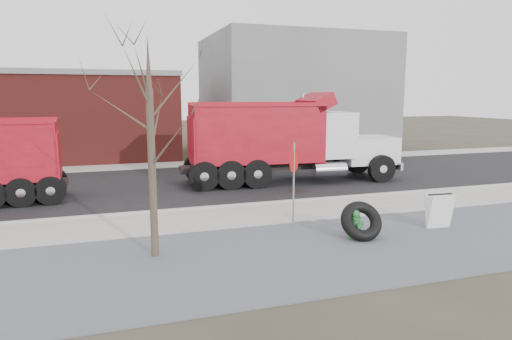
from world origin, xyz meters
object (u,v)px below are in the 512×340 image
object	(u,v)px
sandwich_board	(439,211)
dump_truck_red_a	(284,138)
stop_sign	(294,170)
fire_hydrant	(355,226)
truck_tire	(361,221)

from	to	relation	value
sandwich_board	dump_truck_red_a	bearing A→B (deg)	106.95
stop_sign	sandwich_board	distance (m)	4.39
stop_sign	dump_truck_red_a	bearing A→B (deg)	49.02
sandwich_board	fire_hydrant	bearing A→B (deg)	-172.21
fire_hydrant	stop_sign	xyz separation A→B (m)	(-1.21, 1.44, 1.37)
dump_truck_red_a	stop_sign	bearing A→B (deg)	-105.39
fire_hydrant	sandwich_board	size ratio (longest dim) A/B	0.79
fire_hydrant	truck_tire	xyz separation A→B (m)	(0.12, -0.09, 0.13)
truck_tire	sandwich_board	size ratio (longest dim) A/B	1.21
fire_hydrant	dump_truck_red_a	size ratio (longest dim) A/B	0.08
stop_sign	sandwich_board	xyz separation A→B (m)	(4.00, -1.37, -1.19)
truck_tire	stop_sign	distance (m)	2.37
truck_tire	dump_truck_red_a	size ratio (longest dim) A/B	0.13
truck_tire	dump_truck_red_a	world-z (taller)	dump_truck_red_a
truck_tire	sandwich_board	distance (m)	2.67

